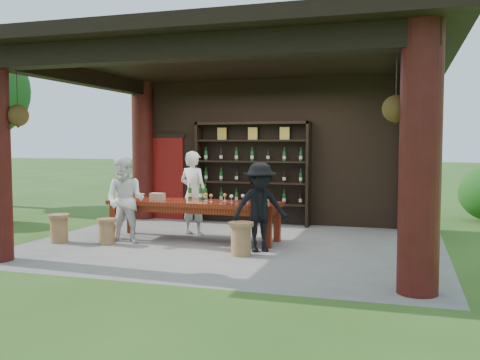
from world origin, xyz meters
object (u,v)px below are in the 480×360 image
(wine_shelf, at_px, (252,173))
(tasting_table, at_px, (194,207))
(stool_far_left, at_px, (59,228))
(host, at_px, (193,193))
(guest_man, at_px, (260,207))
(stool_near_right, at_px, (241,238))
(napkin_basket, at_px, (157,197))
(stool_near_left, at_px, (107,231))
(guest_woman, at_px, (125,200))

(wine_shelf, distance_m, tasting_table, 2.40)
(stool_far_left, height_order, host, host)
(guest_man, bearing_deg, tasting_table, 125.72)
(stool_near_right, xyz_separation_m, napkin_basket, (-1.97, 0.95, 0.53))
(napkin_basket, bearing_deg, stool_near_left, -131.39)
(stool_near_left, bearing_deg, stool_far_left, -173.39)
(tasting_table, relative_size, guest_woman, 2.09)
(wine_shelf, bearing_deg, stool_near_right, -77.17)
(host, relative_size, napkin_basket, 6.49)
(stool_near_left, bearing_deg, tasting_table, 32.29)
(tasting_table, relative_size, host, 1.98)
(host, xyz_separation_m, guest_woman, (-0.86, -1.20, -0.05))
(guest_man, bearing_deg, guest_woman, 149.63)
(stool_near_left, distance_m, guest_woman, 0.65)
(stool_far_left, height_order, guest_man, guest_man)
(host, bearing_deg, stool_far_left, 51.06)
(stool_far_left, relative_size, guest_man, 0.35)
(tasting_table, height_order, host, host)
(stool_far_left, relative_size, host, 0.31)
(stool_near_left, bearing_deg, host, 51.39)
(stool_near_left, xyz_separation_m, host, (1.13, 1.42, 0.59))
(stool_near_left, bearing_deg, napkin_basket, 48.61)
(tasting_table, xyz_separation_m, host, (-0.24, 0.55, 0.21))
(stool_near_right, distance_m, guest_man, 0.65)
(stool_near_left, distance_m, host, 1.91)
(stool_near_right, bearing_deg, stool_near_left, 175.56)
(wine_shelf, distance_m, napkin_basket, 2.71)
(stool_near_right, distance_m, napkin_basket, 2.25)
(guest_woman, distance_m, guest_man, 2.58)
(guest_man, bearing_deg, wine_shelf, 78.47)
(stool_far_left, xyz_separation_m, host, (2.07, 1.53, 0.56))
(stool_near_right, bearing_deg, wine_shelf, 102.83)
(stool_near_right, height_order, napkin_basket, napkin_basket)
(tasting_table, distance_m, guest_woman, 1.29)
(stool_near_left, bearing_deg, guest_woman, 39.27)
(stool_far_left, relative_size, guest_woman, 0.33)
(stool_near_left, distance_m, stool_near_right, 2.64)
(host, height_order, napkin_basket, host)
(wine_shelf, xyz_separation_m, host, (-0.73, -1.74, -0.32))
(host, relative_size, guest_woman, 1.06)
(wine_shelf, relative_size, stool_far_left, 5.01)
(guest_woman, xyz_separation_m, napkin_basket, (0.39, 0.53, 0.02))
(stool_far_left, bearing_deg, tasting_table, 22.90)
(tasting_table, bearing_deg, napkin_basket, -170.60)
(tasting_table, height_order, stool_near_left, tasting_table)
(napkin_basket, bearing_deg, tasting_table, 9.40)
(stool_near_right, bearing_deg, tasting_table, 139.59)
(tasting_table, relative_size, napkin_basket, 12.84)
(wine_shelf, height_order, guest_woman, wine_shelf)
(stool_near_right, bearing_deg, host, 132.76)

